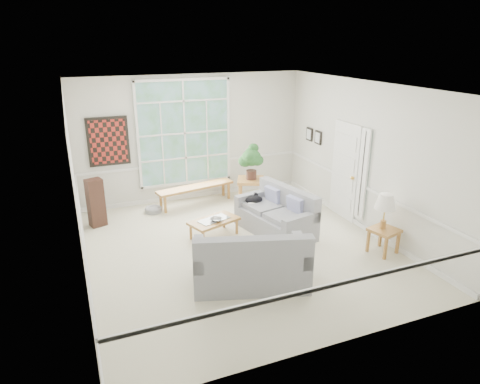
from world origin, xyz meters
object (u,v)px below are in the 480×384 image
object	(u,v)px
side_table	(383,241)
coffee_table	(214,228)
loveseat_right	(275,211)
loveseat_front	(251,256)
end_table	(251,191)

from	to	relation	value
side_table	coffee_table	bearing A→B (deg)	145.87
coffee_table	side_table	bearing A→B (deg)	-53.79
loveseat_right	side_table	size ratio (longest dim) A/B	3.52
loveseat_right	side_table	xyz separation A→B (m)	(1.45, -1.55, -0.22)
loveseat_front	coffee_table	bearing A→B (deg)	107.11
loveseat_right	coffee_table	world-z (taller)	loveseat_right
coffee_table	loveseat_front	bearing A→B (deg)	-109.82
loveseat_front	loveseat_right	bearing A→B (deg)	69.59
coffee_table	end_table	bearing A→B (deg)	25.30
side_table	end_table	bearing A→B (deg)	111.66
loveseat_front	coffee_table	world-z (taller)	loveseat_front
coffee_table	end_table	size ratio (longest dim) A/B	1.57
loveseat_front	end_table	size ratio (longest dim) A/B	2.92
coffee_table	end_table	distance (m)	1.99
loveseat_right	side_table	world-z (taller)	loveseat_right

